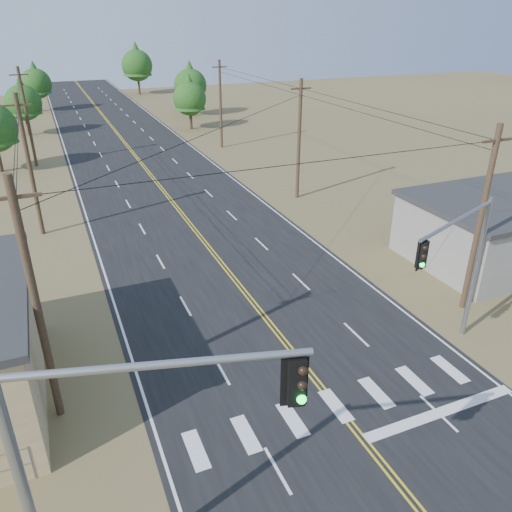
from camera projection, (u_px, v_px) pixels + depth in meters
road at (188, 222)px, 38.81m from camera, size 15.00×200.00×0.02m
utility_pole_left_near at (37, 305)px, 17.99m from camera, size 1.80×0.30×10.00m
utility_pole_left_mid at (30, 166)px, 34.56m from camera, size 1.80×0.30×10.00m
utility_pole_left_far at (27, 117)px, 51.14m from camera, size 1.80×0.30×10.00m
utility_pole_right_near at (480, 221)px, 25.35m from camera, size 1.80×0.30×10.00m
utility_pole_right_mid at (299, 139)px, 41.92m from camera, size 1.80×0.30×10.00m
utility_pole_right_far at (221, 104)px, 58.50m from camera, size 1.80×0.30×10.00m
signal_mast_left at (106, 458)px, 11.21m from camera, size 6.49×2.07×8.25m
signal_mast_right at (463, 257)px, 21.96m from camera, size 5.86×2.52×7.27m
tree_left_mid at (23, 99)px, 64.89m from camera, size 4.58×4.58×7.63m
tree_left_far at (36, 80)px, 81.32m from camera, size 4.80×4.80×8.00m
tree_right_near at (189, 95)px, 68.42m from camera, size 4.52×4.52×7.53m
tree_right_mid at (190, 82)px, 77.48m from camera, size 5.05×5.05×8.41m
tree_right_far at (137, 62)px, 98.52m from camera, size 6.00×6.00×10.00m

